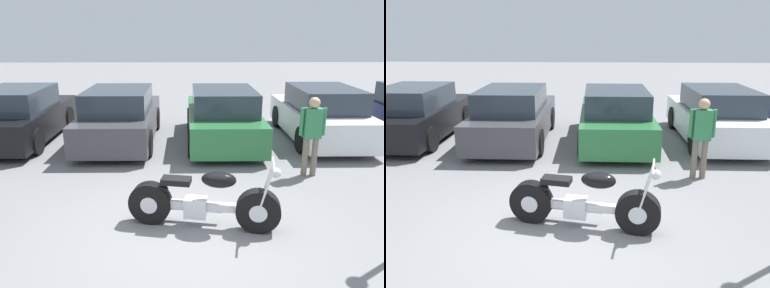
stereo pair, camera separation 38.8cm
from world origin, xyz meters
The scene contains 7 objects.
ground_plane centered at (0.00, 0.00, 0.00)m, with size 60.00×60.00×0.00m, color slate.
motorcycle centered at (0.17, 0.20, 0.42)m, with size 2.31×0.84×1.08m.
parked_car_black centered at (-4.48, 4.94, 0.68)m, with size 1.85×4.14×1.45m.
parked_car_dark_grey centered at (-1.78, 4.76, 0.68)m, with size 1.85×4.14×1.45m.
parked_car_green centered at (0.91, 4.69, 0.68)m, with size 1.85×4.14×1.45m.
parked_car_white centered at (3.61, 4.98, 0.68)m, with size 1.85×4.14×1.45m.
person_standing centered at (2.48, 2.26, 0.97)m, with size 0.52×0.22×1.64m.
Camera 1 is at (-0.05, -4.94, 2.91)m, focal length 35.00 mm.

